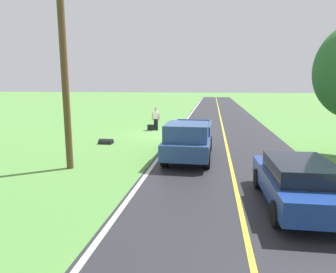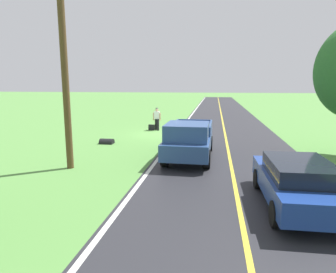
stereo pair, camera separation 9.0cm
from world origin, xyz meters
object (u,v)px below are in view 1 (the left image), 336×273
(pickup_truck_passing, at_px, (189,139))
(sedan_mid_oncoming, at_px, (298,181))
(hitchhiker_walking, at_px, (156,118))
(utility_pole_roadside, at_px, (64,62))
(suitcase_carried, at_px, (151,127))

(pickup_truck_passing, bearing_deg, sedan_mid_oncoming, 125.23)
(hitchhiker_walking, bearing_deg, utility_pole_roadside, 81.30)
(suitcase_carried, height_order, pickup_truck_passing, pickup_truck_passing)
(suitcase_carried, bearing_deg, hitchhiker_walking, 100.86)
(suitcase_carried, relative_size, sedan_mid_oncoming, 0.10)
(suitcase_carried, xyz_separation_m, sedan_mid_oncoming, (-7.18, 13.42, 0.54))
(hitchhiker_walking, height_order, suitcase_carried, hitchhiker_walking)
(sedan_mid_oncoming, bearing_deg, pickup_truck_passing, -54.77)
(suitcase_carried, bearing_deg, sedan_mid_oncoming, 32.84)
(hitchhiker_walking, xyz_separation_m, pickup_truck_passing, (-3.20, 8.43, -0.01))
(hitchhiker_walking, bearing_deg, sedan_mid_oncoming, 116.65)
(hitchhiker_walking, relative_size, sedan_mid_oncoming, 0.39)
(hitchhiker_walking, relative_size, pickup_truck_passing, 0.32)
(sedan_mid_oncoming, relative_size, utility_pole_roadside, 0.51)
(pickup_truck_passing, distance_m, utility_pole_roadside, 6.36)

